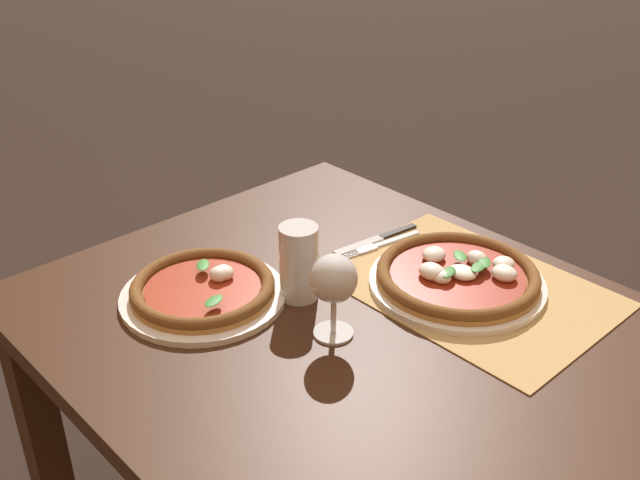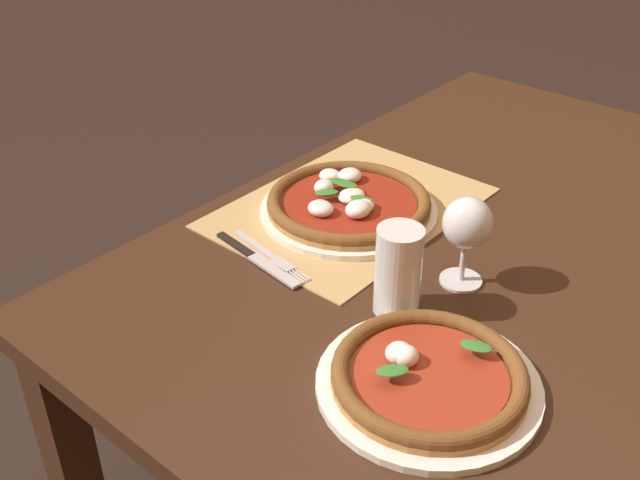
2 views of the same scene
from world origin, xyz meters
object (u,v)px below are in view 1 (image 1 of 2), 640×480
Objects in this scene: knife at (376,239)px; wine_glass at (334,282)px; pizza_near at (458,276)px; pint_glass at (299,264)px; pizza_far at (203,290)px; fork at (380,245)px.

wine_glass is at bearing 120.77° from knife.
pint_glass is at bearing 53.09° from pizza_near.
pizza_near reaches higher than pizza_far.
pint_glass is at bearing -130.24° from pizza_far.
pizza_far reaches higher than knife.
knife is (-0.07, -0.39, -0.01)m from pizza_far.
pizza_near is 1.55× the size of knife.
pizza_far reaches higher than fork.
wine_glass is (-0.24, -0.10, 0.09)m from pizza_far.
wine_glass is (0.05, 0.28, 0.08)m from pizza_near.
wine_glass reaches higher than knife.
fork is (0.15, -0.28, -0.10)m from wine_glass.
wine_glass is at bearing 79.63° from pizza_near.
fork is (-0.09, -0.38, -0.01)m from pizza_far.
pizza_far is 0.28m from wine_glass.
pizza_near reaches higher than fork.
wine_glass is 0.34m from fork.
knife is at bearing -27.08° from fork.
pizza_near reaches higher than knife.
wine_glass reaches higher than pint_glass.
fork is (0.21, -0.01, -0.02)m from pizza_near.
pizza_near is 0.21m from fork.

